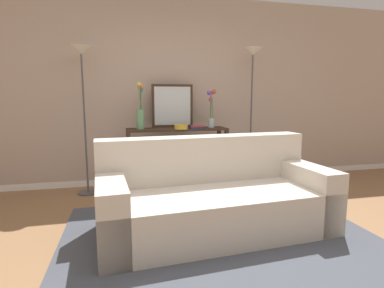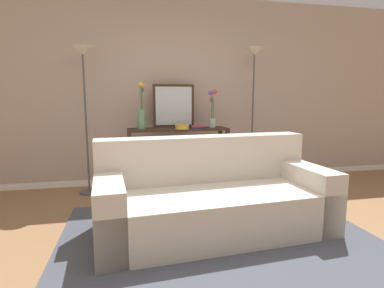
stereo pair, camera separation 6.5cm
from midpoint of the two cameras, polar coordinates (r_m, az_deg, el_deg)
ground_plane at (r=2.67m, az=5.48°, el=-19.91°), size 16.00×16.00×0.02m
back_wall at (r=4.63m, az=-3.08°, el=9.70°), size 12.00×0.15×2.71m
area_rug at (r=2.94m, az=5.45°, el=-16.75°), size 2.82×2.06×0.01m
couch at (r=2.97m, az=4.49°, el=-10.14°), size 2.21×1.09×0.88m
console_table at (r=4.26m, az=-2.19°, el=-0.51°), size 1.39×0.39×0.85m
floor_lamp_left at (r=4.19m, az=-19.16°, el=11.37°), size 0.28×0.28×1.91m
floor_lamp_right at (r=4.55m, az=11.88°, el=11.98°), size 0.28×0.28×1.97m
wall_mirror at (r=4.37m, az=-3.02°, el=7.14°), size 0.59×0.02×0.61m
vase_tall_flowers at (r=4.14m, az=-9.01°, el=5.81°), size 0.11×0.12×0.62m
vase_short_flowers at (r=4.34m, az=4.28°, el=6.17°), size 0.12×0.12×0.53m
fruit_bowl at (r=4.11m, az=-1.43°, el=3.26°), size 0.19×0.19×0.06m
book_stack at (r=4.18m, az=1.52°, el=3.21°), size 0.21×0.14×0.04m
book_row_under_console at (r=4.34m, az=-6.23°, el=-7.63°), size 0.51×0.18×0.13m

